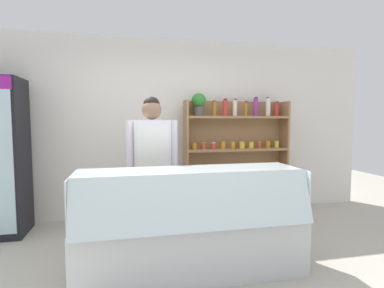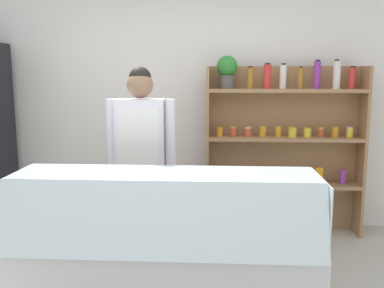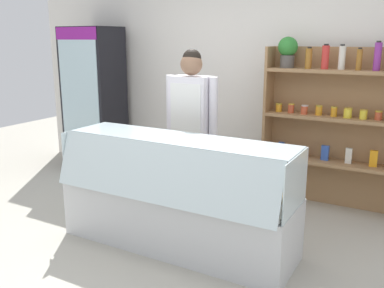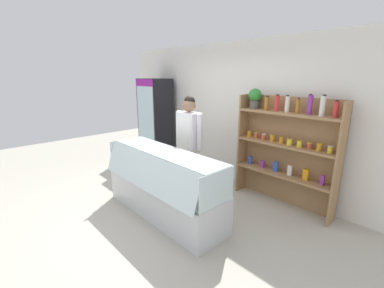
{
  "view_description": "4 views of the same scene",
  "coord_description": "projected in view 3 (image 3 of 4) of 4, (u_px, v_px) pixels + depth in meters",
  "views": [
    {
      "loc": [
        -0.55,
        -2.66,
        1.47
      ],
      "look_at": [
        0.19,
        0.71,
        1.2
      ],
      "focal_mm": 28.0,
      "sensor_mm": 36.0,
      "label": 1
    },
    {
      "loc": [
        0.4,
        -2.78,
        1.69
      ],
      "look_at": [
        0.21,
        0.47,
        1.15
      ],
      "focal_mm": 40.0,
      "sensor_mm": 36.0,
      "label": 2
    },
    {
      "loc": [
        1.93,
        -3.0,
        1.85
      ],
      "look_at": [
        -0.05,
        0.51,
        0.85
      ],
      "focal_mm": 40.0,
      "sensor_mm": 36.0,
      "label": 3
    },
    {
      "loc": [
        2.95,
        -2.05,
        2.09
      ],
      "look_at": [
        0.09,
        0.61,
        1.03
      ],
      "focal_mm": 24.0,
      "sensor_mm": 36.0,
      "label": 4
    }
  ],
  "objects": [
    {
      "name": "ground_plane",
      "position": [
        170.0,
        247.0,
        3.9
      ],
      "size": [
        12.0,
        12.0,
        0.0
      ],
      "primitive_type": "plane",
      "color": "#B7B2A3"
    },
    {
      "name": "back_wall",
      "position": [
        254.0,
        80.0,
        5.25
      ],
      "size": [
        6.8,
        0.1,
        2.7
      ],
      "primitive_type": "cube",
      "color": "white",
      "rests_on": "ground"
    },
    {
      "name": "drinks_fridge",
      "position": [
        94.0,
        100.0,
        6.0
      ],
      "size": [
        0.74,
        0.58,
        2.0
      ],
      "color": "black",
      "rests_on": "ground"
    },
    {
      "name": "shelving_unit",
      "position": [
        337.0,
        117.0,
        4.59
      ],
      "size": [
        1.62,
        0.29,
        1.87
      ],
      "color": "#9E754C",
      "rests_on": "ground"
    },
    {
      "name": "deli_display_case",
      "position": [
        176.0,
        213.0,
        3.86
      ],
      "size": [
        2.15,
        0.71,
        1.01
      ],
      "color": "silver",
      "rests_on": "ground"
    },
    {
      "name": "shop_clerk",
      "position": [
        191.0,
        117.0,
        4.5
      ],
      "size": [
        0.61,
        0.25,
        1.75
      ],
      "color": "#4C4233",
      "rests_on": "ground"
    }
  ]
}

